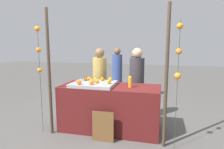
{
  "coord_description": "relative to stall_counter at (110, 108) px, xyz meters",
  "views": [
    {
      "loc": [
        0.99,
        -3.74,
        1.73
      ],
      "look_at": [
        0.0,
        0.15,
        1.09
      ],
      "focal_mm": 32.75,
      "sensor_mm": 36.0,
      "label": 1
    }
  ],
  "objects": [
    {
      "name": "juice_bottle",
      "position": [
        0.4,
        -0.03,
        0.54
      ],
      "size": [
        0.07,
        0.07,
        0.22
      ],
      "color": "orange",
      "rests_on": "stall_counter"
    },
    {
      "name": "canopy_post_left",
      "position": [
        -1.04,
        -0.44,
        0.72
      ],
      "size": [
        0.06,
        0.06,
        2.32
      ],
      "primitive_type": "cylinder",
      "color": "#473828",
      "rests_on": "ground_plane"
    },
    {
      "name": "orange_tray",
      "position": [
        -0.32,
        -0.05,
        0.47
      ],
      "size": [
        0.83,
        0.67,
        0.06
      ],
      "primitive_type": "cube",
      "color": "#9EA0A5",
      "rests_on": "stall_counter"
    },
    {
      "name": "orange_9",
      "position": [
        -0.24,
        -0.09,
        0.54
      ],
      "size": [
        0.08,
        0.08,
        0.08
      ],
      "primitive_type": "sphere",
      "color": "orange",
      "rests_on": "orange_tray"
    },
    {
      "name": "garland_strand_right",
      "position": [
        1.21,
        -0.46,
        1.07
      ],
      "size": [
        0.1,
        0.11,
        2.06
      ],
      "color": "#2D4C23",
      "rests_on": "ground_plane"
    },
    {
      "name": "chalkboard_sign",
      "position": [
        0.01,
        -0.53,
        -0.17
      ],
      "size": [
        0.38,
        0.03,
        0.56
      ],
      "color": "brown",
      "rests_on": "ground_plane"
    },
    {
      "name": "orange_5",
      "position": [
        -0.36,
        -0.08,
        0.54
      ],
      "size": [
        0.08,
        0.08,
        0.08
      ],
      "primitive_type": "sphere",
      "color": "orange",
      "rests_on": "orange_tray"
    },
    {
      "name": "orange_3",
      "position": [
        -0.49,
        0.14,
        0.54
      ],
      "size": [
        0.08,
        0.08,
        0.08
      ],
      "primitive_type": "sphere",
      "color": "orange",
      "rests_on": "orange_tray"
    },
    {
      "name": "crowd_person_0",
      "position": [
        -0.4,
        2.4,
        0.28
      ],
      "size": [
        0.31,
        0.31,
        1.55
      ],
      "color": "#384C8C",
      "rests_on": "ground_plane"
    },
    {
      "name": "orange_4",
      "position": [
        -0.04,
        0.19,
        0.54
      ],
      "size": [
        0.07,
        0.07,
        0.07
      ],
      "primitive_type": "sphere",
      "color": "orange",
      "rests_on": "orange_tray"
    },
    {
      "name": "crowd_person_1",
      "position": [
        0.17,
        2.45,
        0.26
      ],
      "size": [
        0.3,
        0.3,
        1.51
      ],
      "color": "#333338",
      "rests_on": "ground_plane"
    },
    {
      "name": "orange_1",
      "position": [
        -0.31,
        0.06,
        0.54
      ],
      "size": [
        0.08,
        0.08,
        0.08
      ],
      "primitive_type": "sphere",
      "color": "orange",
      "rests_on": "orange_tray"
    },
    {
      "name": "ground_plane",
      "position": [
        0.0,
        0.0,
        -0.44
      ],
      "size": [
        24.0,
        24.0,
        0.0
      ],
      "primitive_type": "plane",
      "color": "#565451"
    },
    {
      "name": "orange_8",
      "position": [
        -0.3,
        -0.24,
        0.55
      ],
      "size": [
        0.09,
        0.09,
        0.09
      ],
      "primitive_type": "sphere",
      "color": "orange",
      "rests_on": "orange_tray"
    },
    {
      "name": "vendor_left",
      "position": [
        -0.43,
        0.69,
        0.3
      ],
      "size": [
        0.32,
        0.32,
        1.59
      ],
      "color": "tan",
      "rests_on": "ground_plane"
    },
    {
      "name": "stall_counter",
      "position": [
        0.0,
        0.0,
        0.0
      ],
      "size": [
        1.92,
        0.8,
        0.89
      ],
      "primitive_type": "cube",
      "color": "#5B1919",
      "rests_on": "ground_plane"
    },
    {
      "name": "vendor_right",
      "position": [
        0.43,
        0.66,
        0.3
      ],
      "size": [
        0.32,
        0.32,
        1.6
      ],
      "color": "#333338",
      "rests_on": "ground_plane"
    },
    {
      "name": "orange_2",
      "position": [
        -0.52,
        -0.29,
        0.55
      ],
      "size": [
        0.09,
        0.09,
        0.09
      ],
      "primitive_type": "sphere",
      "color": "orange",
      "rests_on": "orange_tray"
    },
    {
      "name": "orange_7",
      "position": [
        -0.55,
        0.12,
        0.54
      ],
      "size": [
        0.08,
        0.08,
        0.08
      ],
      "primitive_type": "sphere",
      "color": "orange",
      "rests_on": "orange_tray"
    },
    {
      "name": "orange_6",
      "position": [
        -0.21,
        0.16,
        0.54
      ],
      "size": [
        0.07,
        0.07,
        0.07
      ],
      "primitive_type": "sphere",
      "color": "orange",
      "rests_on": "orange_tray"
    },
    {
      "name": "garland_strand_left",
      "position": [
        -1.25,
        -0.42,
        1.16
      ],
      "size": [
        0.1,
        0.11,
        2.06
      ],
      "color": "#2D4C23",
      "rests_on": "ground_plane"
    },
    {
      "name": "orange_0",
      "position": [
        0.0,
        -0.09,
        0.54
      ],
      "size": [
        0.08,
        0.08,
        0.08
      ],
      "primitive_type": "sphere",
      "color": "orange",
      "rests_on": "orange_tray"
    },
    {
      "name": "canopy_post_right",
      "position": [
        1.04,
        -0.44,
        0.72
      ],
      "size": [
        0.06,
        0.06,
        2.32
      ],
      "primitive_type": "cylinder",
      "color": "#473828",
      "rests_on": "ground_plane"
    }
  ]
}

